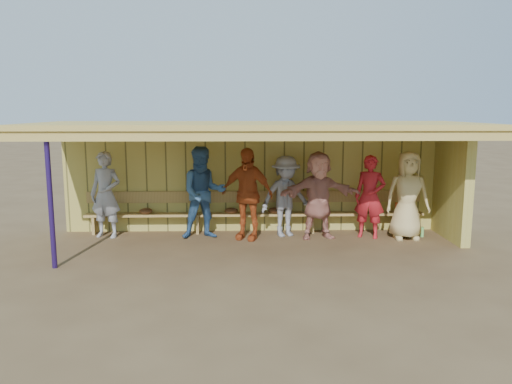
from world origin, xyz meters
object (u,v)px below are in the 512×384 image
(player_d, at_px, (247,194))
(player_g, at_px, (370,197))
(bench, at_px, (255,209))
(player_e, at_px, (286,196))
(player_f, at_px, (318,195))
(player_h, at_px, (408,195))
(player_a, at_px, (106,195))
(player_c, at_px, (203,193))

(player_d, relative_size, player_g, 1.10)
(player_g, xyz_separation_m, bench, (-2.47, 0.54, -0.37))
(player_e, distance_m, bench, 0.83)
(player_d, relative_size, player_e, 1.11)
(player_f, height_order, player_h, player_h)
(player_a, xyz_separation_m, player_e, (3.90, -0.01, -0.05))
(player_e, distance_m, player_f, 0.72)
(player_a, xyz_separation_m, player_c, (2.12, -0.13, 0.05))
(player_f, height_order, bench, player_f)
(player_c, bearing_deg, player_f, -12.03)
(player_f, bearing_deg, player_d, 173.12)
(player_d, distance_m, player_g, 2.66)
(player_g, bearing_deg, player_c, -157.88)
(player_c, distance_m, player_h, 4.37)
(player_d, xyz_separation_m, player_e, (0.85, 0.23, -0.10))
(player_d, bearing_deg, bench, 95.00)
(player_d, relative_size, player_f, 1.04)
(bench, bearing_deg, player_d, -107.89)
(player_h, bearing_deg, player_e, 174.59)
(player_e, distance_m, player_g, 1.82)
(player_f, relative_size, bench, 0.25)
(player_g, relative_size, bench, 0.24)
(player_e, relative_size, player_g, 0.99)
(player_c, relative_size, player_h, 1.05)
(player_e, xyz_separation_m, bench, (-0.66, 0.36, -0.36))
(player_c, distance_m, player_g, 3.59)
(player_a, height_order, player_g, player_a)
(player_a, distance_m, player_g, 5.71)
(player_f, bearing_deg, player_e, 155.63)
(player_e, xyz_separation_m, player_f, (0.69, -0.21, 0.06))
(player_c, relative_size, player_e, 1.12)
(bench, bearing_deg, player_f, -22.84)
(player_a, height_order, player_e, player_a)
(player_e, relative_size, player_h, 0.93)
(player_a, bearing_deg, player_d, 8.65)
(player_e, bearing_deg, player_g, -24.79)
(player_a, distance_m, player_f, 4.60)
(player_c, relative_size, player_f, 1.05)
(player_c, distance_m, player_f, 2.47)
(bench, bearing_deg, player_e, -28.74)
(player_e, xyz_separation_m, player_g, (1.81, -0.18, 0.01))
(player_c, distance_m, player_d, 0.94)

